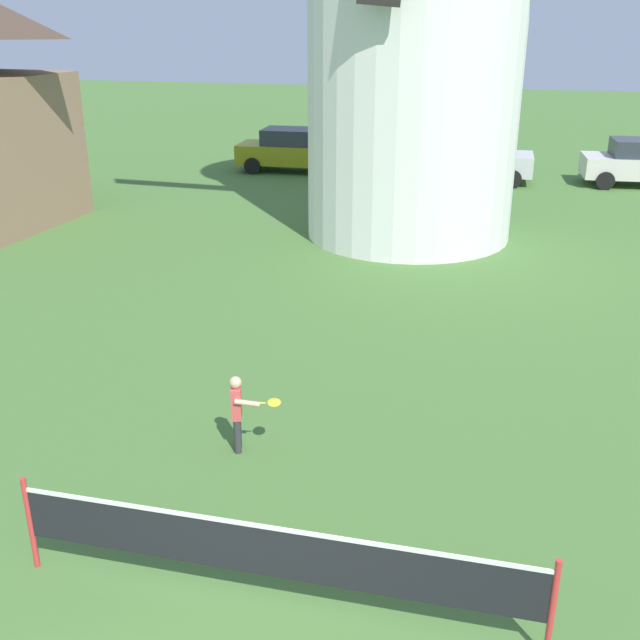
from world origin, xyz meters
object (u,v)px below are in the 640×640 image
(parked_car_mustard, at_px, (296,149))
(tennis_net, at_px, (270,552))
(player_far, at_px, (239,409))
(parked_car_silver, at_px, (473,158))

(parked_car_mustard, bearing_deg, tennis_net, -75.16)
(player_far, distance_m, parked_car_mustard, 19.60)
(tennis_net, height_order, parked_car_silver, parked_car_silver)
(tennis_net, height_order, parked_car_mustard, parked_car_mustard)
(parked_car_silver, bearing_deg, parked_car_mustard, 177.84)
(parked_car_mustard, relative_size, parked_car_silver, 1.06)
(tennis_net, relative_size, parked_car_mustard, 1.23)
(tennis_net, relative_size, parked_car_silver, 1.30)
(tennis_net, distance_m, parked_car_mustard, 22.56)
(player_far, height_order, parked_car_mustard, parked_car_mustard)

